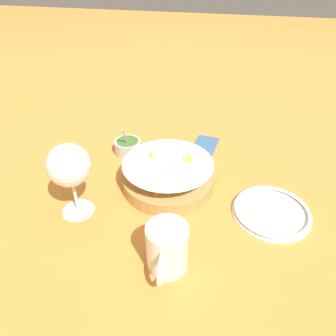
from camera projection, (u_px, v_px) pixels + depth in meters
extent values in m
plane|color=orange|center=(173.00, 178.00, 0.84)|extent=(4.00, 4.00, 0.00)
cylinder|color=#B2894C|center=(168.00, 180.00, 0.80)|extent=(0.22, 0.22, 0.04)
cone|color=beige|center=(168.00, 174.00, 0.79)|extent=(0.22, 0.22, 0.07)
cylinder|color=#3D842D|center=(168.00, 180.00, 0.80)|extent=(0.17, 0.17, 0.01)
pyramid|color=gold|center=(164.00, 182.00, 0.75)|extent=(0.08, 0.08, 0.05)
pyramid|color=gold|center=(187.00, 164.00, 0.79)|extent=(0.09, 0.09, 0.07)
pyramid|color=gold|center=(152.00, 161.00, 0.81)|extent=(0.05, 0.07, 0.06)
cylinder|color=#B7B7BC|center=(128.00, 147.00, 0.93)|extent=(0.07, 0.07, 0.04)
cylinder|color=#42702D|center=(128.00, 145.00, 0.92)|extent=(0.06, 0.06, 0.03)
cylinder|color=#B7B7BC|center=(126.00, 139.00, 0.89)|extent=(0.05, 0.01, 0.08)
cylinder|color=silver|center=(79.00, 210.00, 0.74)|extent=(0.07, 0.07, 0.00)
cylinder|color=silver|center=(75.00, 195.00, 0.72)|extent=(0.01, 0.01, 0.09)
sphere|color=silver|center=(68.00, 165.00, 0.67)|extent=(0.09, 0.09, 0.09)
sphere|color=#E5B77F|center=(69.00, 170.00, 0.68)|extent=(0.06, 0.06, 0.06)
cylinder|color=silver|center=(167.00, 247.00, 0.60)|extent=(0.08, 0.08, 0.10)
cylinder|color=orange|center=(167.00, 252.00, 0.60)|extent=(0.06, 0.06, 0.07)
torus|color=silver|center=(162.00, 266.00, 0.56)|extent=(0.07, 0.01, 0.07)
cylinder|color=white|center=(271.00, 213.00, 0.73)|extent=(0.17, 0.17, 0.01)
torus|color=white|center=(272.00, 210.00, 0.73)|extent=(0.17, 0.17, 0.01)
cube|color=#38608E|center=(205.00, 145.00, 0.96)|extent=(0.11, 0.08, 0.01)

